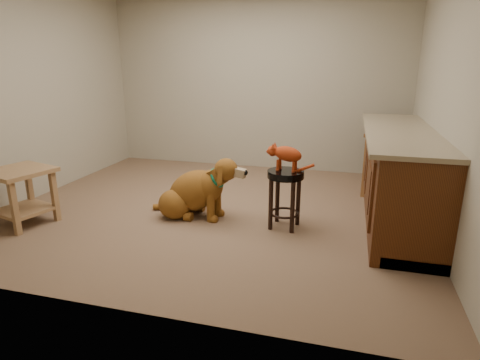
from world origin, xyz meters
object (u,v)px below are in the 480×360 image
(wood_stool, at_px, (384,164))
(side_table, at_px, (21,188))
(tabby_kitten, at_px, (285,155))
(golden_retriever, at_px, (195,192))
(padded_stool, at_px, (285,187))

(wood_stool, xyz_separation_m, side_table, (-3.59, -1.91, -0.03))
(wood_stool, distance_m, tabby_kitten, 1.68)
(golden_retriever, bearing_deg, tabby_kitten, 1.53)
(golden_retriever, distance_m, tabby_kitten, 1.08)
(padded_stool, relative_size, golden_retriever, 0.52)
(wood_stool, height_order, tabby_kitten, tabby_kitten)
(golden_retriever, bearing_deg, side_table, -153.54)
(padded_stool, distance_m, golden_retriever, 0.99)
(tabby_kitten, bearing_deg, side_table, -159.58)
(padded_stool, distance_m, side_table, 2.66)
(wood_stool, height_order, golden_retriever, wood_stool)
(padded_stool, height_order, golden_retriever, golden_retriever)
(wood_stool, distance_m, side_table, 4.06)
(side_table, relative_size, tabby_kitten, 1.43)
(wood_stool, bearing_deg, side_table, -152.00)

